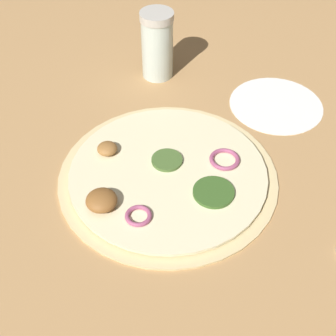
{
  "coord_description": "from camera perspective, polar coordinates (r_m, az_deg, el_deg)",
  "views": [
    {
      "loc": [
        -0.24,
        -0.34,
        0.44
      ],
      "look_at": [
        0.0,
        0.0,
        0.02
      ],
      "focal_mm": 50.0,
      "sensor_mm": 36.0,
      "label": 1
    }
  ],
  "objects": [
    {
      "name": "ground_plane",
      "position": [
        0.61,
        0.0,
        -1.06
      ],
      "size": [
        3.0,
        3.0,
        0.0
      ],
      "primitive_type": "plane",
      "color": "tan"
    },
    {
      "name": "pizza",
      "position": [
        0.6,
        -0.21,
        -0.84
      ],
      "size": [
        0.28,
        0.28,
        0.03
      ],
      "color": "beige",
      "rests_on": "ground_plane"
    },
    {
      "name": "spice_jar",
      "position": [
        0.76,
        -1.32,
        14.79
      ],
      "size": [
        0.05,
        0.05,
        0.11
      ],
      "color": "silver",
      "rests_on": "ground_plane"
    },
    {
      "name": "flour_patch",
      "position": [
        0.74,
        13.03,
        7.55
      ],
      "size": [
        0.14,
        0.14,
        0.0
      ],
      "color": "white",
      "rests_on": "ground_plane"
    }
  ]
}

